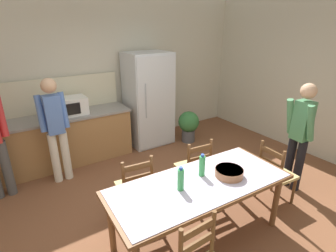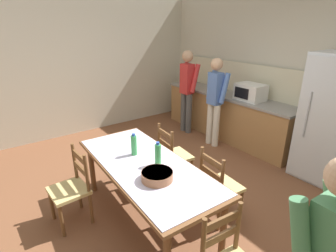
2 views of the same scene
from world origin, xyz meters
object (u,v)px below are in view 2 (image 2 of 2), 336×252
at_px(dining_table, 145,169).
at_px(chair_side_far_right, 219,186).
at_px(bottle_off_centre, 158,154).
at_px(person_at_sink, 187,88).
at_px(person_at_counter, 215,98).
at_px(serving_bowl, 157,175).
at_px(bottle_near_centre, 134,145).
at_px(microwave, 250,92).
at_px(chair_side_near_left, 72,189).
at_px(chair_side_far_left, 173,156).

xyz_separation_m(dining_table, chair_side_far_right, (0.49, 0.71, -0.24)).
bearing_deg(bottle_off_centre, dining_table, -135.79).
height_order(person_at_sink, person_at_counter, person_at_sink).
xyz_separation_m(serving_bowl, person_at_sink, (-2.23, 2.28, 0.16)).
height_order(bottle_near_centre, serving_bowl, bottle_near_centre).
xyz_separation_m(bottle_near_centre, chair_side_far_right, (0.74, 0.70, -0.45)).
distance_m(chair_side_far_right, person_at_counter, 2.18).
relative_size(microwave, chair_side_near_left, 0.55).
relative_size(chair_side_far_right, person_at_counter, 0.55).
relative_size(dining_table, chair_side_far_right, 2.30).
relative_size(microwave, chair_side_far_left, 0.55).
height_order(serving_bowl, chair_side_far_right, chair_side_far_right).
bearing_deg(person_at_counter, bottle_near_centre, -160.00).
bearing_deg(serving_bowl, person_at_counter, 121.91).
distance_m(chair_side_far_right, person_at_sink, 2.84).
relative_size(serving_bowl, person_at_sink, 0.18).
bearing_deg(bottle_near_centre, bottle_off_centre, 14.57).
bearing_deg(chair_side_far_left, microwave, -77.34).
height_order(microwave, dining_table, microwave).
bearing_deg(person_at_counter, person_at_sink, 88.59).
bearing_deg(dining_table, chair_side_far_left, 120.76).
bearing_deg(microwave, dining_table, -76.18).
relative_size(dining_table, serving_bowl, 6.53).
distance_m(microwave, person_at_sink, 1.31).
xyz_separation_m(bottle_near_centre, serving_bowl, (0.62, -0.09, -0.07)).
height_order(dining_table, chair_side_near_left, chair_side_near_left).
height_order(bottle_off_centre, chair_side_far_right, bottle_off_centre).
distance_m(microwave, serving_bowl, 2.97).
height_order(chair_side_far_left, person_at_counter, person_at_counter).
xyz_separation_m(microwave, person_at_counter, (-0.38, -0.52, -0.12)).
height_order(dining_table, person_at_sink, person_at_sink).
bearing_deg(person_at_counter, chair_side_far_right, -133.83).
height_order(bottle_near_centre, person_at_sink, person_at_sink).
relative_size(serving_bowl, chair_side_near_left, 0.35).
height_order(dining_table, bottle_off_centre, bottle_off_centre).
distance_m(dining_table, person_at_counter, 2.43).
xyz_separation_m(microwave, chair_side_near_left, (0.17, -3.40, -0.61)).
distance_m(chair_side_near_left, person_at_counter, 2.98).
bearing_deg(microwave, person_at_sink, -157.58).
bearing_deg(microwave, serving_bowl, -69.79).
bearing_deg(microwave, person_at_counter, -126.45).
xyz_separation_m(chair_side_far_right, person_at_counter, (-1.53, 1.47, 0.50)).
xyz_separation_m(dining_table, serving_bowl, (0.36, -0.08, 0.13)).
bearing_deg(person_at_sink, bottle_off_centre, -136.63).
bearing_deg(dining_table, person_at_sink, 130.41).
height_order(chair_side_near_left, person_at_sink, person_at_sink).
xyz_separation_m(microwave, dining_table, (0.66, -2.70, -0.37)).
bearing_deg(serving_bowl, dining_table, 167.78).
bearing_deg(bottle_off_centre, person_at_counter, 119.08).
xyz_separation_m(dining_table, chair_side_far_left, (-0.44, 0.74, -0.24)).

